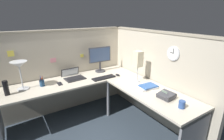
{
  "coord_description": "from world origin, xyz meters",
  "views": [
    {
      "loc": [
        -1.25,
        -2.19,
        1.83
      ],
      "look_at": [
        0.18,
        0.05,
        0.94
      ],
      "focal_mm": 26.65,
      "sensor_mm": 36.0,
      "label": 1
    }
  ],
  "objects_px": {
    "cell_phone": "(60,84)",
    "thermos_flask": "(6,88)",
    "desk_lamp_paper": "(138,60)",
    "coffee_mug": "(182,104)",
    "computer_mouse": "(118,75)",
    "laptop": "(73,76)",
    "pen_cup": "(42,83)",
    "wall_clock": "(173,53)",
    "keyboard": "(104,78)",
    "desk_lamp_dome": "(19,67)",
    "monitor": "(100,57)",
    "book_stack": "(148,87)",
    "office_phone": "(167,96)"
  },
  "relations": [
    {
      "from": "coffee_mug",
      "to": "thermos_flask",
      "type": "bearing_deg",
      "value": 139.11
    },
    {
      "from": "computer_mouse",
      "to": "pen_cup",
      "type": "bearing_deg",
      "value": 168.46
    },
    {
      "from": "monitor",
      "to": "wall_clock",
      "type": "xyz_separation_m",
      "value": [
        0.55,
        -1.28,
        0.26
      ]
    },
    {
      "from": "laptop",
      "to": "coffee_mug",
      "type": "bearing_deg",
      "value": -66.11
    },
    {
      "from": "laptop",
      "to": "wall_clock",
      "type": "distance_m",
      "value": 1.77
    },
    {
      "from": "cell_phone",
      "to": "coffee_mug",
      "type": "bearing_deg",
      "value": -54.07
    },
    {
      "from": "keyboard",
      "to": "computer_mouse",
      "type": "height_order",
      "value": "computer_mouse"
    },
    {
      "from": "laptop",
      "to": "computer_mouse",
      "type": "height_order",
      "value": "laptop"
    },
    {
      "from": "keyboard",
      "to": "thermos_flask",
      "type": "xyz_separation_m",
      "value": [
        -1.5,
        0.17,
        0.1
      ]
    },
    {
      "from": "computer_mouse",
      "to": "desk_lamp_paper",
      "type": "xyz_separation_m",
      "value": [
        0.13,
        -0.4,
        0.37
      ]
    },
    {
      "from": "keyboard",
      "to": "pen_cup",
      "type": "relative_size",
      "value": 2.39
    },
    {
      "from": "pen_cup",
      "to": "cell_phone",
      "type": "relative_size",
      "value": 1.25
    },
    {
      "from": "thermos_flask",
      "to": "wall_clock",
      "type": "relative_size",
      "value": 1.0
    },
    {
      "from": "keyboard",
      "to": "desk_lamp_dome",
      "type": "distance_m",
      "value": 1.36
    },
    {
      "from": "pen_cup",
      "to": "office_phone",
      "type": "relative_size",
      "value": 0.84
    },
    {
      "from": "laptop",
      "to": "book_stack",
      "type": "relative_size",
      "value": 1.26
    },
    {
      "from": "monitor",
      "to": "desk_lamp_paper",
      "type": "xyz_separation_m",
      "value": [
        0.28,
        -0.81,
        0.09
      ]
    },
    {
      "from": "computer_mouse",
      "to": "laptop",
      "type": "bearing_deg",
      "value": 153.67
    },
    {
      "from": "laptop",
      "to": "monitor",
      "type": "bearing_deg",
      "value": 3.34
    },
    {
      "from": "computer_mouse",
      "to": "desk_lamp_paper",
      "type": "bearing_deg",
      "value": -72.02
    },
    {
      "from": "monitor",
      "to": "desk_lamp_dome",
      "type": "relative_size",
      "value": 1.12
    },
    {
      "from": "cell_phone",
      "to": "desk_lamp_paper",
      "type": "bearing_deg",
      "value": -25.37
    },
    {
      "from": "computer_mouse",
      "to": "office_phone",
      "type": "bearing_deg",
      "value": -86.66
    },
    {
      "from": "book_stack",
      "to": "computer_mouse",
      "type": "bearing_deg",
      "value": 97.34
    },
    {
      "from": "pen_cup",
      "to": "keyboard",
      "type": "bearing_deg",
      "value": -13.35
    },
    {
      "from": "desk_lamp_paper",
      "to": "coffee_mug",
      "type": "bearing_deg",
      "value": -96.3
    },
    {
      "from": "computer_mouse",
      "to": "thermos_flask",
      "type": "bearing_deg",
      "value": 173.63
    },
    {
      "from": "office_phone",
      "to": "monitor",
      "type": "bearing_deg",
      "value": 98.17
    },
    {
      "from": "monitor",
      "to": "laptop",
      "type": "xyz_separation_m",
      "value": [
        -0.59,
        -0.03,
        -0.27
      ]
    },
    {
      "from": "desk_lamp_paper",
      "to": "wall_clock",
      "type": "relative_size",
      "value": 2.41
    },
    {
      "from": "desk_lamp_dome",
      "to": "pen_cup",
      "type": "bearing_deg",
      "value": -6.39
    },
    {
      "from": "cell_phone",
      "to": "thermos_flask",
      "type": "height_order",
      "value": "thermos_flask"
    },
    {
      "from": "cell_phone",
      "to": "thermos_flask",
      "type": "relative_size",
      "value": 0.65
    },
    {
      "from": "wall_clock",
      "to": "cell_phone",
      "type": "bearing_deg",
      "value": 143.15
    },
    {
      "from": "keyboard",
      "to": "cell_phone",
      "type": "xyz_separation_m",
      "value": [
        -0.75,
        0.17,
        -0.01
      ]
    },
    {
      "from": "laptop",
      "to": "wall_clock",
      "type": "bearing_deg",
      "value": -47.61
    },
    {
      "from": "thermos_flask",
      "to": "office_phone",
      "type": "relative_size",
      "value": 1.02
    },
    {
      "from": "pen_cup",
      "to": "laptop",
      "type": "bearing_deg",
      "value": 10.65
    },
    {
      "from": "wall_clock",
      "to": "keyboard",
      "type": "bearing_deg",
      "value": 126.95
    },
    {
      "from": "monitor",
      "to": "laptop",
      "type": "height_order",
      "value": "monitor"
    },
    {
      "from": "computer_mouse",
      "to": "office_phone",
      "type": "relative_size",
      "value": 0.48
    },
    {
      "from": "monitor",
      "to": "cell_phone",
      "type": "bearing_deg",
      "value": -166.63
    },
    {
      "from": "desk_lamp_dome",
      "to": "thermos_flask",
      "type": "relative_size",
      "value": 2.02
    },
    {
      "from": "laptop",
      "to": "pen_cup",
      "type": "relative_size",
      "value": 2.21
    },
    {
      "from": "desk_lamp_dome",
      "to": "monitor",
      "type": "bearing_deg",
      "value": 4.34
    },
    {
      "from": "pen_cup",
      "to": "office_phone",
      "type": "xyz_separation_m",
      "value": [
        1.36,
        -1.36,
        -0.02
      ]
    },
    {
      "from": "pen_cup",
      "to": "coffee_mug",
      "type": "height_order",
      "value": "pen_cup"
    },
    {
      "from": "laptop",
      "to": "book_stack",
      "type": "distance_m",
      "value": 1.36
    },
    {
      "from": "computer_mouse",
      "to": "desk_lamp_dome",
      "type": "height_order",
      "value": "desk_lamp_dome"
    },
    {
      "from": "monitor",
      "to": "keyboard",
      "type": "distance_m",
      "value": 0.49
    }
  ]
}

